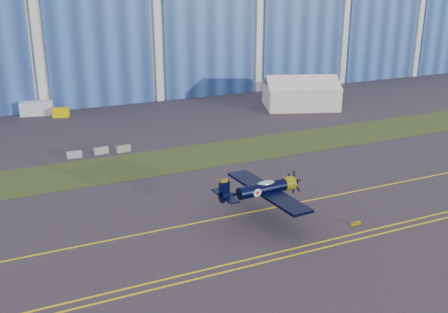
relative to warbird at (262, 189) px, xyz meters
name	(u,v)px	position (x,y,z in m)	size (l,w,h in m)	color
ground	(105,218)	(-14.20, 7.06, -3.34)	(260.00, 260.00, 0.00)	#352D38
grass_median	(80,173)	(-14.20, 21.06, -3.32)	(260.00, 10.00, 0.02)	#475128
hangar	(23,19)	(-14.20, 78.85, 11.62)	(220.00, 45.70, 30.00)	silver
taxiway_centreline	(117,239)	(-14.20, 2.06, -3.33)	(200.00, 0.20, 0.02)	yellow
edge_line_near	(147,291)	(-14.20, -7.44, -3.33)	(80.00, 0.20, 0.02)	yellow
edge_line_far	(143,285)	(-14.20, -6.44, -3.33)	(80.00, 0.20, 0.02)	yellow
guard_board_right	(356,224)	(7.80, -4.94, -3.17)	(1.20, 0.15, 0.35)	yellow
warbird	(262,189)	(0.00, 0.00, 0.00)	(10.81, 12.75, 3.59)	black
tent	(301,91)	(30.04, 39.82, -0.26)	(15.79, 13.66, 6.17)	white
shipping_container	(37,108)	(-15.66, 54.36, -2.14)	(5.53, 2.21, 2.40)	silver
tug	(61,112)	(-11.97, 51.22, -2.56)	(2.66, 1.66, 1.55)	#FFD600
gse_box	(312,89)	(39.26, 49.50, -2.49)	(2.82, 1.50, 1.69)	#959F9C
barrier_a	(74,155)	(-13.72, 27.52, -2.89)	(2.00, 0.60, 0.90)	#9C9096
barrier_b	(101,151)	(-10.07, 27.74, -2.89)	(2.00, 0.60, 0.90)	#939D94
barrier_c	(123,149)	(-7.04, 27.29, -2.89)	(2.00, 0.60, 0.90)	gray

